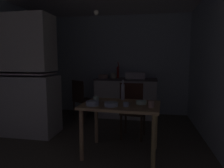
% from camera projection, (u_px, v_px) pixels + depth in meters
% --- Properties ---
extents(ground_plane, '(4.97, 4.97, 0.00)m').
position_uv_depth(ground_plane, '(94.00, 143.00, 3.27)').
color(ground_plane, '#544F42').
extents(wall_back, '(3.69, 0.10, 2.43)m').
position_uv_depth(wall_back, '(115.00, 65.00, 5.11)').
color(wall_back, silver).
rests_on(wall_back, ground).
extents(wall_right, '(0.10, 4.07, 2.43)m').
position_uv_depth(wall_right, '(221.00, 69.00, 2.80)').
color(wall_right, silver).
rests_on(wall_right, ground).
extents(hutch_cabinet, '(1.00, 0.57, 2.12)m').
position_uv_depth(hutch_cabinet, '(28.00, 80.00, 3.60)').
color(hutch_cabinet, silver).
rests_on(hutch_cabinet, ground).
extents(counter_cabinet, '(1.43, 0.64, 0.91)m').
position_uv_depth(counter_cabinet, '(126.00, 97.00, 4.78)').
color(counter_cabinet, silver).
rests_on(counter_cabinet, ground).
extents(sink_basin, '(0.44, 0.34, 0.15)m').
position_uv_depth(sink_basin, '(135.00, 75.00, 4.68)').
color(sink_basin, white).
rests_on(sink_basin, counter_cabinet).
extents(hand_pump, '(0.05, 0.27, 0.39)m').
position_uv_depth(hand_pump, '(118.00, 71.00, 4.79)').
color(hand_pump, '#B21E19').
rests_on(hand_pump, counter_cabinet).
extents(mixing_bowl_counter, '(0.23, 0.23, 0.09)m').
position_uv_depth(mixing_bowl_counter, '(103.00, 76.00, 4.77)').
color(mixing_bowl_counter, tan).
rests_on(mixing_bowl_counter, counter_cabinet).
extents(stoneware_crock, '(0.12, 0.12, 0.12)m').
position_uv_depth(stoneware_crock, '(113.00, 76.00, 4.81)').
color(stoneware_crock, beige).
rests_on(stoneware_crock, counter_cabinet).
extents(dining_table, '(1.11, 0.80, 0.74)m').
position_uv_depth(dining_table, '(121.00, 111.00, 2.81)').
color(dining_table, tan).
rests_on(dining_table, ground).
extents(chair_far_side, '(0.44, 0.44, 0.98)m').
position_uv_depth(chair_far_side, '(132.00, 110.00, 3.39)').
color(chair_far_side, '#362517').
rests_on(chair_far_side, ground).
extents(chair_by_counter, '(0.56, 0.56, 0.91)m').
position_uv_depth(chair_by_counter, '(82.00, 99.00, 4.38)').
color(chair_by_counter, '#362119').
rests_on(chair_by_counter, ground).
extents(serving_bowl_wide, '(0.18, 0.18, 0.05)m').
position_uv_depth(serving_bowl_wide, '(111.00, 104.00, 2.65)').
color(serving_bowl_wide, '#9EB2C6').
rests_on(serving_bowl_wide, dining_table).
extents(soup_bowl_small, '(0.14, 0.14, 0.05)m').
position_uv_depth(soup_bowl_small, '(141.00, 102.00, 2.79)').
color(soup_bowl_small, '#ADD1C1').
rests_on(soup_bowl_small, dining_table).
extents(sauce_dish, '(0.18, 0.18, 0.06)m').
position_uv_depth(sauce_dish, '(92.00, 103.00, 2.70)').
color(sauce_dish, '#9EB2C6').
rests_on(sauce_dish, dining_table).
extents(mug_dark, '(0.09, 0.09, 0.07)m').
position_uv_depth(mug_dark, '(96.00, 99.00, 2.99)').
color(mug_dark, '#ADD1C1').
rests_on(mug_dark, dining_table).
extents(teacup_cream, '(0.08, 0.08, 0.09)m').
position_uv_depth(teacup_cream, '(151.00, 104.00, 2.57)').
color(teacup_cream, tan).
rests_on(teacup_cream, dining_table).
extents(teacup_mint, '(0.07, 0.07, 0.06)m').
position_uv_depth(teacup_mint, '(126.00, 104.00, 2.63)').
color(teacup_mint, '#9EB2C6').
rests_on(teacup_mint, dining_table).
extents(glass_bottle, '(0.06, 0.06, 0.31)m').
position_uv_depth(glass_bottle, '(123.00, 91.00, 3.08)').
color(glass_bottle, '#B7BCC1').
rests_on(glass_bottle, dining_table).
extents(table_knife, '(0.20, 0.07, 0.00)m').
position_uv_depth(table_knife, '(106.00, 101.00, 2.96)').
color(table_knife, silver).
rests_on(table_knife, dining_table).
extents(teaspoon_near_bowl, '(0.04, 0.13, 0.00)m').
position_uv_depth(teaspoon_near_bowl, '(130.00, 104.00, 2.78)').
color(teaspoon_near_bowl, beige).
rests_on(teaspoon_near_bowl, dining_table).
extents(pendant_bulb, '(0.08, 0.08, 0.08)m').
position_uv_depth(pendant_bulb, '(96.00, 12.00, 2.88)').
color(pendant_bulb, '#F9EFCC').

